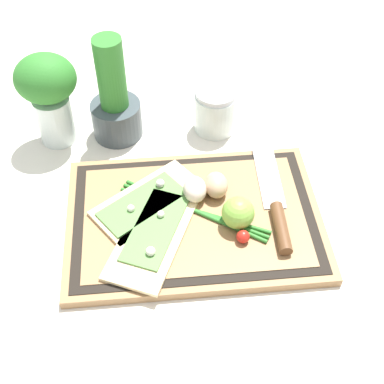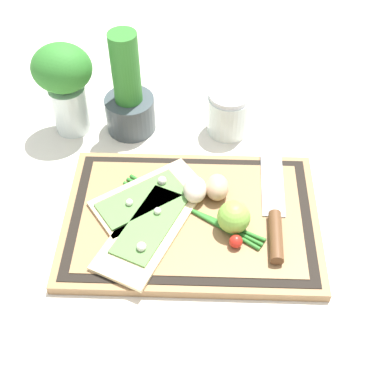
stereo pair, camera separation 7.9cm
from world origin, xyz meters
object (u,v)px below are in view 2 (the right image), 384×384
Objects in this scene: knife at (275,218)px; sauce_jar at (228,115)px; pizza_slice_near at (147,231)px; pizza_slice_far at (148,197)px; cherry_tomato_red at (236,241)px; egg_brown at (217,187)px; egg_pink at (195,190)px; herb_glass at (65,82)px; herb_pot at (129,98)px; lime at (234,217)px.

sauce_jar is (-0.08, 0.26, 0.01)m from knife.
pizza_slice_far is (-0.01, 0.07, 0.00)m from pizza_slice_near.
pizza_slice_near reaches higher than cherry_tomato_red.
cherry_tomato_red is (0.03, -0.11, -0.01)m from egg_brown.
knife is (0.22, -0.04, 0.00)m from pizza_slice_far.
egg_pink is at bearing -106.60° from sauce_jar.
egg_pink is 0.27× the size of herb_glass.
egg_pink is 0.25m from herb_pot.
knife is 4.95× the size of lime.
cherry_tomato_red is (0.00, -0.04, -0.02)m from lime.
egg_pink is 0.94× the size of lime.
lime is 0.29× the size of herb_glass.
cherry_tomato_red is (0.07, -0.10, -0.01)m from egg_pink.
knife is 5.27× the size of egg_brown.
cherry_tomato_red is at bearing -84.60° from lime.
knife is 12.32× the size of cherry_tomato_red.
egg_brown is 0.20m from sauce_jar.
knife is 1.26× the size of herb_pot.
pizza_slice_near is 4.39× the size of egg_brown.
lime is at bearing -44.92° from egg_pink.
egg_brown is at bearing 150.24° from knife.
pizza_slice_far is 0.99× the size of herb_pot.
lime is at bearing 95.40° from cherry_tomato_red.
egg_brown reaches higher than cherry_tomato_red.
herb_pot is at bearing 101.47° from pizza_slice_near.
knife is at bearing -10.92° from pizza_slice_far.
egg_brown is 0.24× the size of herb_pot.
knife is at bearing -73.53° from sauce_jar.
sauce_jar is (0.15, 0.21, 0.01)m from pizza_slice_far.
egg_pink is at bearing -169.99° from egg_brown.
pizza_slice_near is 0.15m from lime.
cherry_tomato_red is 0.46m from herb_glass.
pizza_slice_near and pizza_slice_far have the same top height.
egg_pink reaches higher than pizza_slice_far.
herb_glass is at bearing -178.30° from herb_pot.
egg_pink is at bearing 135.08° from lime.
pizza_slice_far is 0.09m from egg_pink.
lime is at bearing -69.31° from egg_brown.
herb_pot is at bearing 123.50° from cherry_tomato_red.
pizza_slice_far is 0.23m from knife.
lime is 2.49× the size of cherry_tomato_red.
sauce_jar is at bearing 73.40° from egg_pink.
pizza_slice_far is 1.13× the size of herb_glass.
herb_pot is 2.35× the size of sauce_jar.
herb_pot is 0.20m from sauce_jar.
egg_pink is (0.08, 0.01, 0.02)m from pizza_slice_far.
herb_glass is (-0.32, -0.00, 0.07)m from sauce_jar.
pizza_slice_near reaches higher than knife.
herb_glass is (-0.33, 0.31, 0.08)m from cherry_tomato_red.
sauce_jar is at bearing 55.82° from pizza_slice_far.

